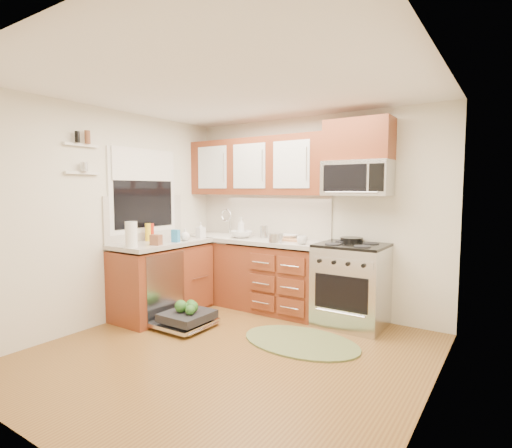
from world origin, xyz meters
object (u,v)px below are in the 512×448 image
Objects in this scene: dishwasher at (185,319)px; paper_towel_roll at (131,234)px; sink at (219,244)px; bowl_b at (241,234)px; rug at (301,342)px; bowl_a at (288,237)px; microwave at (357,178)px; stock_pot at (276,238)px; upper_cabinets at (257,167)px; cutting_board at (291,240)px; range at (351,285)px; cup at (302,240)px; skillet at (351,240)px.

paper_towel_roll reaches higher than dishwasher.
sink is 2.12× the size of bowl_b.
bowl_a reaches higher than rug.
stock_pot is at bearing -159.66° from microwave.
upper_cabinets is at bearing 83.96° from dishwasher.
cutting_board is (0.07, 0.26, -0.04)m from stock_pot.
paper_towel_roll is (-0.49, -0.32, 0.97)m from dishwasher.
bowl_a reaches higher than sink.
range is at bearing -3.63° from cutting_board.
stock_pot is 0.76× the size of bowl_a.
bowl_a is at bearing 20.46° from bowl_b.
cup reaches higher than bowl_b.
stock_pot is at bearing -34.58° from upper_cabinets.
range is at bearing -90.00° from microwave.
bowl_a is (-0.92, 0.17, 0.48)m from range.
bowl_b is (-0.12, -0.20, -0.90)m from upper_cabinets.
cup is (0.86, -0.32, -0.90)m from upper_cabinets.
bowl_b reaches higher than sink.
sink reaches higher than dishwasher.
stock_pot is 0.64× the size of paper_towel_roll.
cutting_board is (-0.74, -0.14, -0.04)m from skillet.
bowl_a is (1.01, 0.18, 0.15)m from sink.
bowl_b is (-0.63, 0.16, -0.01)m from stock_pot.
microwave is at bearing 20.34° from stock_pot.
cutting_board is (-0.59, 0.86, 0.93)m from rug.
skillet is (-0.08, 0.07, -0.72)m from microwave.
upper_cabinets reaches higher than skillet.
dishwasher is 3.77× the size of stock_pot.
dishwasher is at bearing -166.00° from rug.
skillet is 1.10× the size of bowl_a.
stock_pot reaches higher than range.
paper_towel_roll reaches higher than cutting_board.
upper_cabinets reaches higher than microwave.
bowl_a is (1.11, 1.62, -0.12)m from paper_towel_roll.
cutting_board is (0.58, -0.09, -0.94)m from upper_cabinets.
paper_towel_roll is 2.28× the size of cup.
paper_towel_roll reaches higher than stock_pot.
dishwasher is (0.39, -1.12, -0.70)m from sink.
cutting_board is 0.16m from bowl_a.
cutting_board is at bearing 58.74° from dishwasher.
skillet is 1.46m from bowl_b.
microwave is at bearing -41.73° from skillet.
rug is 1.31m from stock_pot.
paper_towel_roll is (-0.10, -1.44, 0.27)m from sink.
dishwasher is at bearing -96.04° from upper_cabinets.
microwave reaches higher than cup.
range is at bearing -10.42° from bowl_a.
rug is at bearing 14.00° from dishwasher.
bowl_b is at bearing 149.72° from rug.
bowl_a is at bearing 137.33° from cup.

